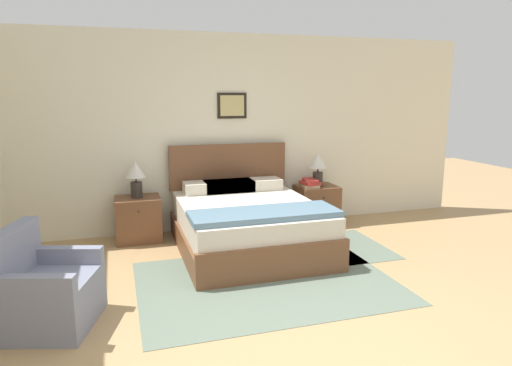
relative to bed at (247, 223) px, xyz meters
name	(u,v)px	position (x,y,z in m)	size (l,w,h in m)	color
ground_plane	(312,354)	(-0.18, -2.29, -0.32)	(16.00, 16.00, 0.00)	tan
wall_back	(213,133)	(-0.18, 1.02, 0.98)	(7.50, 0.09, 2.60)	beige
area_rug_main	(266,282)	(-0.10, -1.00, -0.32)	(2.47, 1.82, 0.01)	slate
area_rug_bedside	(343,247)	(1.12, -0.28, -0.32)	(0.96, 1.16, 0.01)	slate
bed	(247,223)	(0.00, 0.00, 0.00)	(1.59, 1.96, 1.16)	brown
armchair	(46,292)	(-2.03, -1.28, -0.04)	(0.83, 0.87, 0.81)	gray
nightstand_near_window	(138,219)	(-1.22, 0.72, -0.05)	(0.55, 0.48, 0.55)	brown
nightstand_by_door	(316,205)	(1.22, 0.72, -0.05)	(0.55, 0.48, 0.55)	brown
table_lamp_near_window	(136,174)	(-1.22, 0.72, 0.52)	(0.24, 0.24, 0.45)	#2D2823
table_lamp_by_door	(318,165)	(1.23, 0.72, 0.52)	(0.24, 0.24, 0.45)	#2D2823
book_thick_bottom	(310,186)	(1.10, 0.67, 0.25)	(0.24, 0.26, 0.04)	beige
book_hardcover_middle	(310,183)	(1.10, 0.67, 0.29)	(0.25, 0.29, 0.04)	#B7332D
book_novel_upper	(310,180)	(1.10, 0.67, 0.33)	(0.22, 0.31, 0.03)	#B7332D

